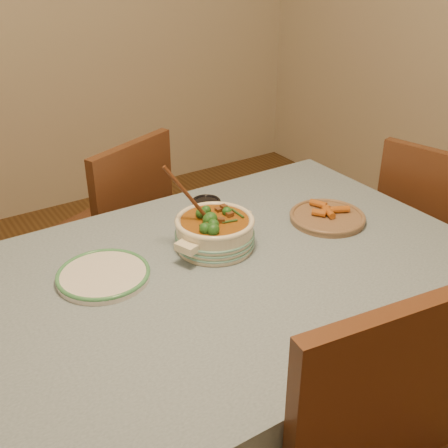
% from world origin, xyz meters
% --- Properties ---
extents(dining_table, '(1.68, 1.08, 0.76)m').
position_xyz_m(dining_table, '(0.00, 0.00, 0.66)').
color(dining_table, brown).
rests_on(dining_table, floor).
extents(stew_casserole, '(0.31, 0.31, 0.29)m').
position_xyz_m(stew_casserole, '(0.10, 0.13, 0.82)').
color(stew_casserole, '#F0E7C9').
rests_on(stew_casserole, dining_table).
extents(white_plate, '(0.34, 0.34, 0.02)m').
position_xyz_m(white_plate, '(-0.27, 0.15, 0.77)').
color(white_plate, white).
rests_on(white_plate, dining_table).
extents(condiment_bowl, '(0.12, 0.12, 0.05)m').
position_xyz_m(condiment_bowl, '(0.19, 0.34, 0.79)').
color(condiment_bowl, black).
rests_on(condiment_bowl, dining_table).
extents(fried_plate, '(0.34, 0.34, 0.04)m').
position_xyz_m(fried_plate, '(0.51, 0.07, 0.77)').
color(fried_plate, '#8F694F').
rests_on(fried_plate, dining_table).
extents(chair_far, '(0.56, 0.56, 0.91)m').
position_xyz_m(chair_far, '(0.05, 0.84, 0.52)').
color(chair_far, brown).
rests_on(chair_far, floor).
extents(chair_right, '(0.52, 0.52, 0.91)m').
position_xyz_m(chair_right, '(1.13, 0.06, 0.52)').
color(chair_right, brown).
rests_on(chair_right, floor).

